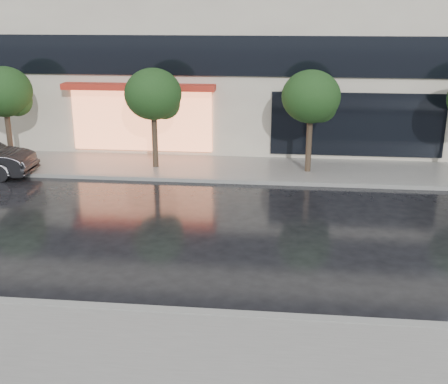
# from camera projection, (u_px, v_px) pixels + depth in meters

# --- Properties ---
(ground) EXTENTS (120.00, 120.00, 0.00)m
(ground) POSITION_uv_depth(u_px,v_px,m) (187.00, 293.00, 12.65)
(ground) COLOR black
(ground) RESTS_ON ground
(sidewalk_near) EXTENTS (60.00, 4.50, 0.12)m
(sidewalk_near) POSITION_uv_depth(u_px,v_px,m) (155.00, 381.00, 9.56)
(sidewalk_near) COLOR slate
(sidewalk_near) RESTS_ON ground
(sidewalk_far) EXTENTS (60.00, 3.50, 0.12)m
(sidewalk_far) POSITION_uv_depth(u_px,v_px,m) (231.00, 168.00, 22.32)
(sidewalk_far) COLOR slate
(sidewalk_far) RESTS_ON ground
(curb_near) EXTENTS (60.00, 0.25, 0.14)m
(curb_near) POSITION_uv_depth(u_px,v_px,m) (179.00, 313.00, 11.68)
(curb_near) COLOR gray
(curb_near) RESTS_ON ground
(curb_far) EXTENTS (60.00, 0.25, 0.14)m
(curb_far) POSITION_uv_depth(u_px,v_px,m) (227.00, 181.00, 20.66)
(curb_far) COLOR gray
(curb_far) RESTS_ON ground
(tree_far_west) EXTENTS (2.20, 2.20, 3.99)m
(tree_far_west) POSITION_uv_depth(u_px,v_px,m) (6.00, 94.00, 22.15)
(tree_far_west) COLOR #33261C
(tree_far_west) RESTS_ON ground
(tree_mid_west) EXTENTS (2.20, 2.20, 3.99)m
(tree_mid_west) POSITION_uv_depth(u_px,v_px,m) (155.00, 96.00, 21.53)
(tree_mid_west) COLOR #33261C
(tree_mid_west) RESTS_ON ground
(tree_mid_east) EXTENTS (2.20, 2.20, 3.99)m
(tree_mid_east) POSITION_uv_depth(u_px,v_px,m) (313.00, 99.00, 20.91)
(tree_mid_east) COLOR #33261C
(tree_mid_east) RESTS_ON ground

